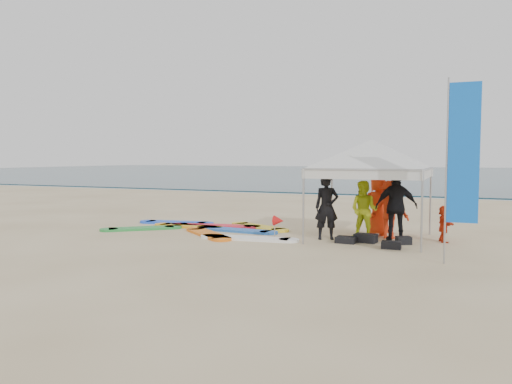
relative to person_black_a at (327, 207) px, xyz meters
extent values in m
plane|color=beige|center=(-1.90, -2.31, -0.87)|extent=(120.00, 120.00, 0.00)
cube|color=#0C2633|center=(-1.90, 57.69, -0.83)|extent=(160.00, 84.00, 0.08)
cube|color=silver|center=(-1.90, 15.89, -0.87)|extent=(160.00, 1.20, 0.01)
imported|color=black|center=(0.00, 0.00, 0.00)|extent=(0.75, 0.63, 1.74)
imported|color=#D1E520|center=(0.93, 0.40, -0.08)|extent=(0.86, 0.72, 1.58)
imported|color=red|center=(1.54, 0.84, -0.08)|extent=(1.07, 0.68, 1.58)
imported|color=black|center=(1.77, 0.32, 0.05)|extent=(1.16, 0.77, 1.84)
imported|color=#F53F15|center=(1.16, 1.18, -0.02)|extent=(0.99, 0.86, 1.70)
imported|color=red|center=(2.92, 0.77, -0.39)|extent=(0.53, 0.93, 0.96)
cylinder|color=#A5A5A8|center=(-0.36, 1.93, 0.09)|extent=(0.05, 0.05, 1.91)
cylinder|color=#A5A5A8|center=(2.51, 1.93, 0.09)|extent=(0.05, 0.05, 1.91)
cylinder|color=#A5A5A8|center=(-0.36, -0.94, 0.09)|extent=(0.05, 0.05, 1.91)
cylinder|color=#A5A5A8|center=(2.51, -0.94, 0.09)|extent=(0.05, 0.05, 1.91)
cube|color=silver|center=(1.07, -0.94, 0.92)|extent=(2.96, 0.02, 0.24)
cube|color=silver|center=(1.07, 1.93, 0.92)|extent=(2.96, 0.02, 0.24)
cube|color=silver|center=(-0.36, 0.50, 0.92)|extent=(0.02, 2.96, 0.24)
cube|color=silver|center=(2.51, 0.50, 0.92)|extent=(0.02, 2.96, 0.24)
pyramid|color=silver|center=(1.07, 0.50, 1.80)|extent=(4.05, 4.05, 0.76)
cylinder|color=#A5A5A8|center=(3.05, -2.05, 1.04)|extent=(0.04, 0.04, 3.82)
cube|color=blue|center=(3.37, -2.05, 1.42)|extent=(0.60, 0.03, 2.84)
cylinder|color=#A5A5A8|center=(-1.32, -0.45, -0.57)|extent=(0.02, 0.02, 0.60)
cone|color=red|center=(-1.20, -0.45, -0.37)|extent=(0.28, 0.28, 0.28)
cube|color=black|center=(1.07, -0.06, -0.76)|extent=(0.60, 0.43, 0.22)
cube|color=black|center=(1.81, -0.74, -0.78)|extent=(0.47, 0.32, 0.18)
cube|color=black|center=(0.61, -0.35, -0.79)|extent=(0.51, 0.42, 0.16)
cube|color=black|center=(2.01, 0.02, -0.77)|extent=(0.44, 0.40, 0.20)
cube|color=red|center=(-3.87, 0.95, -0.83)|extent=(2.48, 0.93, 0.07)
cube|color=green|center=(-5.67, -0.45, -0.83)|extent=(1.82, 1.65, 0.07)
cube|color=#FFA91A|center=(-4.61, 0.53, -0.83)|extent=(1.85, 0.54, 0.07)
cube|color=orange|center=(-3.28, -0.63, -0.83)|extent=(1.88, 1.70, 0.07)
cube|color=blue|center=(-2.85, 0.35, -0.83)|extent=(2.17, 0.66, 0.07)
cube|color=white|center=(-1.90, -0.87, -0.83)|extent=(2.25, 0.79, 0.07)
cube|color=blue|center=(-5.42, 1.14, -0.83)|extent=(2.10, 0.87, 0.07)
cube|color=yellow|center=(-2.49, 1.27, -0.83)|extent=(1.95, 1.34, 0.07)
camera|label=1|loc=(3.44, -12.99, 1.34)|focal=35.00mm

